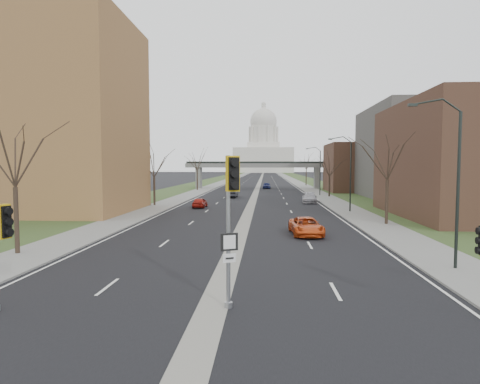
# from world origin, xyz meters

# --- Properties ---
(ground) EXTENTS (700.00, 700.00, 0.00)m
(ground) POSITION_xyz_m (0.00, 0.00, 0.00)
(ground) COLOR black
(ground) RESTS_ON ground
(road_surface) EXTENTS (20.00, 600.00, 0.01)m
(road_surface) POSITION_xyz_m (0.00, 150.00, 0.01)
(road_surface) COLOR black
(road_surface) RESTS_ON ground
(median_strip) EXTENTS (1.20, 600.00, 0.02)m
(median_strip) POSITION_xyz_m (0.00, 150.00, 0.00)
(median_strip) COLOR gray
(median_strip) RESTS_ON ground
(sidewalk_right) EXTENTS (4.00, 600.00, 0.12)m
(sidewalk_right) POSITION_xyz_m (12.00, 150.00, 0.06)
(sidewalk_right) COLOR gray
(sidewalk_right) RESTS_ON ground
(sidewalk_left) EXTENTS (4.00, 600.00, 0.12)m
(sidewalk_left) POSITION_xyz_m (-12.00, 150.00, 0.06)
(sidewalk_left) COLOR gray
(sidewalk_left) RESTS_ON ground
(grass_verge_right) EXTENTS (8.00, 600.00, 0.10)m
(grass_verge_right) POSITION_xyz_m (18.00, 150.00, 0.05)
(grass_verge_right) COLOR #304721
(grass_verge_right) RESTS_ON ground
(grass_verge_left) EXTENTS (8.00, 600.00, 0.10)m
(grass_verge_left) POSITION_xyz_m (-18.00, 150.00, 0.05)
(grass_verge_left) COLOR #304721
(grass_verge_left) RESTS_ON ground
(apartment_building) EXTENTS (25.00, 16.00, 22.00)m
(apartment_building) POSITION_xyz_m (-26.00, 30.00, 11.00)
(apartment_building) COLOR #9A663D
(apartment_building) RESTS_ON ground
(commercial_block_near) EXTENTS (16.00, 20.00, 12.00)m
(commercial_block_near) POSITION_xyz_m (24.00, 28.00, 6.00)
(commercial_block_near) COLOR #4F3425
(commercial_block_near) RESTS_ON ground
(commercial_block_mid) EXTENTS (18.00, 22.00, 15.00)m
(commercial_block_mid) POSITION_xyz_m (28.00, 52.00, 7.50)
(commercial_block_mid) COLOR #53504C
(commercial_block_mid) RESTS_ON ground
(commercial_block_far) EXTENTS (14.00, 14.00, 10.00)m
(commercial_block_far) POSITION_xyz_m (22.00, 70.00, 5.00)
(commercial_block_far) COLOR #4F3425
(commercial_block_far) RESTS_ON ground
(pedestrian_bridge) EXTENTS (34.00, 3.00, 6.45)m
(pedestrian_bridge) POSITION_xyz_m (0.00, 80.00, 4.84)
(pedestrian_bridge) COLOR slate
(pedestrian_bridge) RESTS_ON ground
(capitol) EXTENTS (48.00, 42.00, 55.75)m
(capitol) POSITION_xyz_m (0.00, 320.00, 18.60)
(capitol) COLOR silver
(capitol) RESTS_ON ground
(streetlight_near) EXTENTS (2.61, 0.20, 8.70)m
(streetlight_near) POSITION_xyz_m (10.99, 6.00, 6.95)
(streetlight_near) COLOR black
(streetlight_near) RESTS_ON sidewalk_right
(streetlight_mid) EXTENTS (2.61, 0.20, 8.70)m
(streetlight_mid) POSITION_xyz_m (10.99, 32.00, 6.95)
(streetlight_mid) COLOR black
(streetlight_mid) RESTS_ON sidewalk_right
(streetlight_far) EXTENTS (2.61, 0.20, 8.70)m
(streetlight_far) POSITION_xyz_m (10.99, 58.00, 6.95)
(streetlight_far) COLOR black
(streetlight_far) RESTS_ON sidewalk_right
(tree_left_a) EXTENTS (7.20, 7.20, 9.40)m
(tree_left_a) POSITION_xyz_m (-13.00, 8.00, 6.64)
(tree_left_a) COLOR #382B21
(tree_left_a) RESTS_ON sidewalk_left
(tree_left_b) EXTENTS (6.75, 6.75, 8.81)m
(tree_left_b) POSITION_xyz_m (-13.00, 38.00, 6.23)
(tree_left_b) COLOR #382B21
(tree_left_b) RESTS_ON sidewalk_left
(tree_left_c) EXTENTS (7.65, 7.65, 9.99)m
(tree_left_c) POSITION_xyz_m (-13.00, 72.00, 7.04)
(tree_left_c) COLOR #382B21
(tree_left_c) RESTS_ON sidewalk_left
(tree_right_a) EXTENTS (7.20, 7.20, 9.40)m
(tree_right_a) POSITION_xyz_m (13.00, 22.00, 6.64)
(tree_right_a) COLOR #382B21
(tree_right_a) RESTS_ON sidewalk_right
(tree_right_b) EXTENTS (6.30, 6.30, 8.22)m
(tree_right_b) POSITION_xyz_m (13.00, 55.00, 5.82)
(tree_right_b) COLOR #382B21
(tree_right_b) RESTS_ON sidewalk_right
(tree_right_c) EXTENTS (7.65, 7.65, 9.99)m
(tree_right_c) POSITION_xyz_m (13.00, 95.00, 7.04)
(tree_right_c) COLOR #382B21
(tree_right_c) RESTS_ON sidewalk_right
(signal_pole_median) EXTENTS (0.82, 0.96, 5.78)m
(signal_pole_median) POSITION_xyz_m (0.73, -0.53, 4.02)
(signal_pole_median) COLOR gray
(signal_pole_median) RESTS_ON ground
(car_left_near) EXTENTS (1.60, 3.87, 1.31)m
(car_left_near) POSITION_xyz_m (-6.50, 36.13, 0.66)
(car_left_near) COLOR maroon
(car_left_near) RESTS_ON ground
(car_left_far) EXTENTS (1.74, 4.57, 1.49)m
(car_left_far) POSITION_xyz_m (-3.69, 52.94, 0.74)
(car_left_far) COLOR black
(car_left_far) RESTS_ON ground
(car_right_near) EXTENTS (2.60, 5.07, 1.37)m
(car_right_near) POSITION_xyz_m (5.16, 16.21, 0.69)
(car_right_near) COLOR #CE4816
(car_right_near) RESTS_ON ground
(car_right_mid) EXTENTS (2.47, 5.24, 1.48)m
(car_right_mid) POSITION_xyz_m (8.41, 43.82, 0.74)
(car_right_mid) COLOR #A2A1A8
(car_right_mid) RESTS_ON ground
(car_right_far) EXTENTS (2.01, 4.40, 1.46)m
(car_right_far) POSITION_xyz_m (2.25, 80.31, 0.73)
(car_right_far) COLOR navy
(car_right_far) RESTS_ON ground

